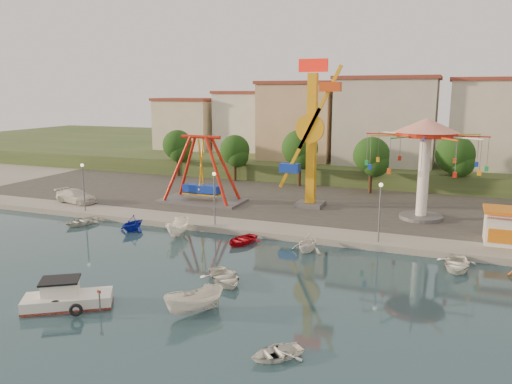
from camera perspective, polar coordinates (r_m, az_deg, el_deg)
The scene contains 31 objects.
ground at distance 35.81m, azimuth -2.25°, elevation -10.94°, with size 200.00×200.00×0.00m, color #152F3A.
quay_deck at distance 94.22m, azimuth 13.00°, elevation 3.02°, with size 200.00×100.00×0.60m, color #9E998E.
asphalt_pad at distance 63.13m, azimuth 8.68°, elevation -0.59°, with size 90.00×28.00×0.01m, color #4C4944.
hill_terrace at distance 98.97m, azimuth 13.47°, elevation 4.09°, with size 200.00×60.00×3.00m, color #384C26.
pirate_ship_ride at distance 59.39m, azimuth -6.25°, elevation 2.43°, with size 10.00×5.00×8.00m.
kamikaze_tower at distance 56.26m, azimuth 6.55°, elevation 6.20°, with size 5.06×3.10×16.50m.
wave_swinger at distance 53.40m, azimuth 18.80°, elevation 5.00°, with size 11.60×11.60×10.40m.
lamp_post_0 at distance 58.14m, azimuth -19.08°, elevation 0.37°, with size 0.14×0.14×5.00m, color #59595E.
lamp_post_1 at distance 49.41m, azimuth -4.76°, elevation -0.90°, with size 0.14×0.14×5.00m, color #59595E.
lamp_post_2 at distance 44.90m, azimuth 13.93°, elevation -2.47°, with size 0.14×0.14×5.00m, color #59595E.
tree_0 at distance 78.36m, azimuth -8.96°, elevation 5.33°, with size 4.60×4.60×7.19m.
tree_1 at distance 73.22m, azimuth -2.44°, elevation 4.82°, with size 4.35×4.35×6.80m.
tree_2 at distance 69.32m, azimuth 5.03°, elevation 5.01°, with size 5.02×5.02×7.85m.
tree_3 at distance 65.85m, azimuth 13.06°, elevation 4.11°, with size 4.68×4.68×7.32m.
tree_4 at distance 68.13m, azimuth 21.81°, elevation 3.98°, with size 4.86×4.86×7.60m.
building_0 at distance 89.64m, azimuth -10.20°, elevation 8.27°, with size 9.26×9.53×11.87m, color beige.
building_1 at distance 88.97m, azimuth -1.66°, elevation 7.37°, with size 12.33×9.01×8.63m, color silver.
building_2 at distance 85.19m, azimuth 6.74°, elevation 8.00°, with size 11.95×9.28×11.23m, color tan.
building_3 at distance 79.72m, azimuth 15.82°, elevation 6.68°, with size 12.59×10.50×9.20m, color beige.
building_4 at distance 82.94m, azimuth 25.40°, elevation 6.19°, with size 10.75×9.23×9.24m, color beige.
cabin_motorboat at distance 35.00m, azimuth -20.86°, elevation -11.36°, with size 5.69×4.70×1.92m.
rowboat_a at distance 36.65m, azimuth -3.63°, elevation -9.71°, with size 2.91×4.07×0.84m, color white.
rowboat_b at distance 27.25m, azimuth 2.32°, elevation -17.85°, with size 2.09×2.93×0.61m, color white.
skiff at distance 32.01m, azimuth -7.07°, elevation -12.31°, with size 1.54×4.09×1.58m, color silver.
van at distance 62.99m, azimuth -19.87°, elevation -0.45°, with size 2.22×5.47×1.59m, color silver.
moored_boat_0 at distance 55.00m, azimuth -19.37°, elevation -3.16°, with size 2.60×3.64×0.75m, color silver.
moored_boat_1 at distance 51.06m, azimuth -13.95°, elevation -3.46°, with size 2.62×3.04×1.60m, color #1423B2.
moored_boat_2 at distance 48.32m, azimuth -8.93°, elevation -4.07°, with size 1.60×4.26×1.65m, color white.
moored_boat_3 at distance 45.57m, azimuth -1.67°, elevation -5.47°, with size 2.58×3.61×0.75m, color red.
moored_boat_4 at distance 43.49m, azimuth 5.93°, elevation -5.75°, with size 2.70×3.13×1.65m, color white.
moored_boat_6 at distance 42.25m, azimuth 21.93°, elevation -7.63°, with size 2.96×4.15×0.86m, color white.
Camera 1 is at (13.32, -30.32, 13.64)m, focal length 35.00 mm.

